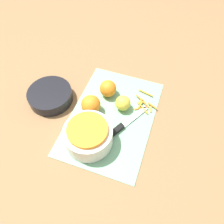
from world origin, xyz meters
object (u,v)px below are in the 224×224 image
knife (117,130)px  lemon (123,103)px  bowl_speckled (88,135)px  orange_right (91,104)px  bowl_dark (50,97)px  orange_left (108,89)px

knife → lemon: 0.12m
bowl_speckled → orange_right: size_ratio=2.27×
knife → orange_right: size_ratio=2.93×
bowl_dark → bowl_speckled: bearing=-119.0°
bowl_speckled → lemon: 0.20m
bowl_dark → orange_right: (0.01, -0.19, 0.02)m
knife → bowl_dark: bearing=109.1°
bowl_speckled → knife: size_ratio=0.77×
orange_left → lemon: orange_left is taller
orange_right → lemon: 0.13m
bowl_speckled → orange_left: bowl_speckled is taller
bowl_speckled → knife: 0.12m
bowl_speckled → orange_left: 0.24m
orange_right → lemon: orange_right is taller
bowl_dark → orange_right: 0.19m
bowl_dark → lemon: (0.06, -0.30, 0.01)m
bowl_speckled → orange_left: (0.24, 0.01, -0.01)m
bowl_speckled → orange_right: 0.14m
bowl_dark → orange_right: bearing=-87.5°
bowl_speckled → lemon: bowl_speckled is taller
orange_right → bowl_speckled: bearing=-161.3°
bowl_dark → orange_left: bearing=-63.7°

